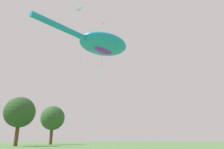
{
  "coord_description": "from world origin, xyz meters",
  "views": [
    {
      "loc": [
        -11.13,
        -0.81,
        1.44
      ],
      "look_at": [
        0.23,
        12.52,
        7.05
      ],
      "focal_mm": 32.76,
      "sensor_mm": 36.0,
      "label": 1
    }
  ],
  "objects_px": {
    "tree_oak_left": "(53,118)",
    "tree_shrub_far": "(20,112)",
    "small_kite_bird_shape": "(105,39)",
    "small_kite_triangle_green": "(79,10)",
    "big_show_kite": "(102,44)"
  },
  "relations": [
    {
      "from": "big_show_kite",
      "to": "small_kite_triangle_green",
      "type": "distance_m",
      "value": 7.16
    },
    {
      "from": "big_show_kite",
      "to": "tree_shrub_far",
      "type": "distance_m",
      "value": 36.64
    },
    {
      "from": "tree_oak_left",
      "to": "tree_shrub_far",
      "type": "height_order",
      "value": "tree_oak_left"
    },
    {
      "from": "big_show_kite",
      "to": "tree_oak_left",
      "type": "relative_size",
      "value": 1.04
    },
    {
      "from": "small_kite_triangle_green",
      "to": "tree_shrub_far",
      "type": "xyz_separation_m",
      "value": [
        3.76,
        32.68,
        -10.03
      ]
    },
    {
      "from": "small_kite_triangle_green",
      "to": "tree_shrub_far",
      "type": "height_order",
      "value": "small_kite_triangle_green"
    },
    {
      "from": "small_kite_triangle_green",
      "to": "small_kite_bird_shape",
      "type": "relative_size",
      "value": 0.74
    },
    {
      "from": "small_kite_triangle_green",
      "to": "tree_oak_left",
      "type": "height_order",
      "value": "small_kite_triangle_green"
    },
    {
      "from": "small_kite_bird_shape",
      "to": "tree_oak_left",
      "type": "relative_size",
      "value": 2.01
    },
    {
      "from": "tree_oak_left",
      "to": "tree_shrub_far",
      "type": "relative_size",
      "value": 1.05
    },
    {
      "from": "small_kite_triangle_green",
      "to": "big_show_kite",
      "type": "bearing_deg",
      "value": -156.64
    },
    {
      "from": "small_kite_bird_shape",
      "to": "tree_shrub_far",
      "type": "bearing_deg",
      "value": -84.56
    },
    {
      "from": "small_kite_bird_shape",
      "to": "tree_shrub_far",
      "type": "distance_m",
      "value": 28.45
    },
    {
      "from": "big_show_kite",
      "to": "tree_shrub_far",
      "type": "bearing_deg",
      "value": 78.7
    },
    {
      "from": "tree_oak_left",
      "to": "tree_shrub_far",
      "type": "distance_m",
      "value": 18.34
    }
  ]
}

